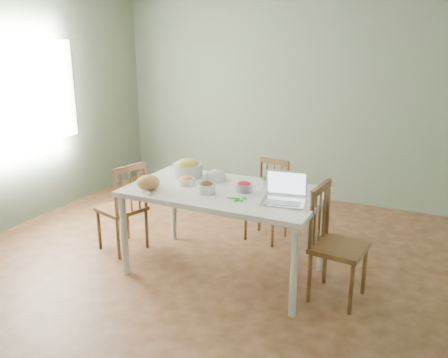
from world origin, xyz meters
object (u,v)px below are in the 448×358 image
at_px(chair_right, 339,245).
at_px(bowl_squash, 187,168).
at_px(laptop, 284,189).
at_px(dining_table, 224,232).
at_px(chair_far, 266,201).
at_px(chair_left, 121,206).
at_px(bread_boule, 148,182).

height_order(chair_right, bowl_squash, bowl_squash).
bearing_deg(chair_right, bowl_squash, 88.04).
bearing_deg(laptop, chair_right, 3.69).
bearing_deg(dining_table, chair_right, -0.22).
bearing_deg(bowl_squash, laptop, -16.53).
height_order(chair_far, chair_left, chair_left).
xyz_separation_m(bread_boule, bowl_squash, (0.11, 0.51, 0.02)).
relative_size(chair_far, bowl_squash, 2.91).
relative_size(dining_table, laptop, 4.94).
distance_m(dining_table, chair_far, 0.89).
xyz_separation_m(dining_table, laptop, (0.60, -0.11, 0.53)).
distance_m(dining_table, bowl_squash, 0.74).
bearing_deg(bowl_squash, chair_right, -8.01).
height_order(dining_table, chair_right, chair_right).
relative_size(chair_left, bread_boule, 4.51).
xyz_separation_m(chair_right, bread_boule, (-1.68, -0.29, 0.39)).
relative_size(chair_far, laptop, 2.45).
height_order(chair_left, bread_boule, bread_boule).
bearing_deg(bread_boule, chair_right, 9.89).
height_order(dining_table, chair_left, chair_left).
xyz_separation_m(chair_left, bread_boule, (0.56, -0.30, 0.42)).
relative_size(dining_table, bowl_squash, 5.86).
bearing_deg(dining_table, chair_far, 85.03).
relative_size(chair_left, chair_right, 0.96).
distance_m(chair_left, chair_right, 2.23).
relative_size(chair_right, bowl_squash, 3.30).
distance_m(dining_table, laptop, 0.81).
xyz_separation_m(chair_far, bread_boule, (-0.69, -1.18, 0.45)).
xyz_separation_m(dining_table, chair_left, (-1.17, -0.00, 0.06)).
xyz_separation_m(dining_table, bread_boule, (-0.61, -0.30, 0.48)).
height_order(dining_table, laptop, laptop).
bearing_deg(chair_right, bread_boule, 105.94).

